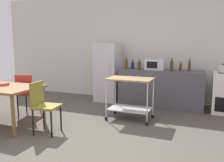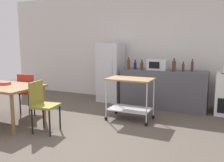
{
  "view_description": "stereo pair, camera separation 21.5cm",
  "coord_description": "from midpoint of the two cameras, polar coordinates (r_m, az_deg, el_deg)",
  "views": [
    {
      "loc": [
        1.94,
        -3.13,
        1.54
      ],
      "look_at": [
        0.18,
        1.2,
        0.8
      ],
      "focal_mm": 38.28,
      "sensor_mm": 36.0,
      "label": 1
    },
    {
      "loc": [
        2.13,
        -3.05,
        1.54
      ],
      "look_at": [
        0.18,
        1.2,
        0.8
      ],
      "focal_mm": 38.28,
      "sensor_mm": 36.0,
      "label": 2
    }
  ],
  "objects": [
    {
      "name": "bottle_sparkling_water",
      "position": [
        6.03,
        6.56,
        3.72
      ],
      "size": [
        0.07,
        0.07,
        0.23
      ],
      "color": "navy",
      "rests_on": "kitchen_counter"
    },
    {
      "name": "ground_plane",
      "position": [
        4.01,
        -8.22,
        -13.71
      ],
      "size": [
        12.0,
        12.0,
        0.0
      ],
      "primitive_type": "plane",
      "color": "brown"
    },
    {
      "name": "back_wall",
      "position": [
        6.61,
        6.86,
        8.16
      ],
      "size": [
        8.4,
        0.12,
        2.9
      ],
      "primitive_type": "cube",
      "color": "silver",
      "rests_on": "ground_plane"
    },
    {
      "name": "bottle_vinegar",
      "position": [
        5.87,
        8.15,
        3.61
      ],
      "size": [
        0.08,
        0.08,
        0.24
      ],
      "color": "#4C2D19",
      "rests_on": "kitchen_counter"
    },
    {
      "name": "bottle_soy_sauce",
      "position": [
        5.73,
        17.67,
        3.09
      ],
      "size": [
        0.06,
        0.06,
        0.23
      ],
      "color": "#4C2D19",
      "rests_on": "kitchen_counter"
    },
    {
      "name": "bottle_olive_oil",
      "position": [
        5.69,
        15.63,
        3.48
      ],
      "size": [
        0.08,
        0.08,
        0.3
      ],
      "color": "#4C2D19",
      "rests_on": "kitchen_counter"
    },
    {
      "name": "microwave",
      "position": [
        5.91,
        11.87,
        3.86
      ],
      "size": [
        0.46,
        0.35,
        0.26
      ],
      "color": "silver",
      "rests_on": "kitchen_counter"
    },
    {
      "name": "kitchen_counter",
      "position": [
        5.9,
        13.21,
        -1.88
      ],
      "size": [
        2.0,
        0.64,
        0.9
      ],
      "primitive_type": "cube",
      "color": "#4C4C51",
      "rests_on": "ground_plane"
    },
    {
      "name": "refrigerator",
      "position": [
        6.39,
        0.66,
        2.13
      ],
      "size": [
        0.6,
        0.63,
        1.55
      ],
      "color": "silver",
      "rests_on": "ground_plane"
    },
    {
      "name": "bottle_sesame_oil",
      "position": [
        5.81,
        19.61,
        3.35
      ],
      "size": [
        0.06,
        0.06,
        0.29
      ],
      "color": "#4C2D19",
      "rests_on": "kitchen_counter"
    },
    {
      "name": "bottle_soda",
      "position": [
        5.97,
        5.03,
        4.04
      ],
      "size": [
        0.07,
        0.07,
        0.3
      ],
      "color": "#4C2D19",
      "rests_on": "kitchen_counter"
    },
    {
      "name": "chair_olive",
      "position": [
        4.3,
        -14.92,
        -5.07
      ],
      "size": [
        0.45,
        0.45,
        0.89
      ],
      "rotation": [
        0.0,
        0.0,
        1.7
      ],
      "color": "olive",
      "rests_on": "ground_plane"
    },
    {
      "name": "dining_table",
      "position": [
        4.99,
        -23.83,
        -1.82
      ],
      "size": [
        1.5,
        0.9,
        0.75
      ],
      "color": "brown",
      "rests_on": "ground_plane"
    },
    {
      "name": "fruit_bowl",
      "position": [
        5.01,
        -23.03,
        -0.5
      ],
      "size": [
        0.21,
        0.21,
        0.05
      ],
      "primitive_type": "cylinder",
      "color": "#B24C3F",
      "rests_on": "dining_table"
    },
    {
      "name": "kitchen_cart",
      "position": [
        4.82,
        5.63,
        -2.61
      ],
      "size": [
        0.91,
        0.57,
        0.85
      ],
      "color": "#A37A51",
      "rests_on": "ground_plane"
    },
    {
      "name": "chair_red",
      "position": [
        5.48,
        -18.13,
        -2.21
      ],
      "size": [
        0.47,
        0.47,
        0.89
      ],
      "rotation": [
        0.0,
        0.0,
        3.35
      ],
      "color": "#B72D23",
      "rests_on": "ground_plane"
    }
  ]
}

